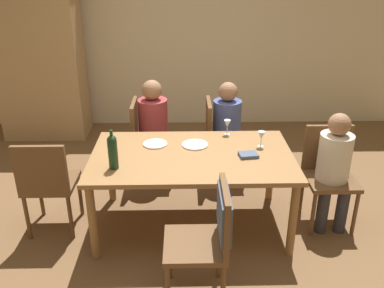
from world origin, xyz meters
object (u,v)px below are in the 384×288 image
(armoire_cabinet, at_px, (39,58))
(person_woman_host, at_px, (229,125))
(wine_glass_centre, at_px, (227,124))
(dinner_plate_host, at_px, (155,144))
(dining_table, at_px, (192,162))
(chair_near, at_px, (213,229))
(chair_far_right, at_px, (219,135))
(chair_far_left, at_px, (146,135))
(person_man_bearded, at_px, (334,164))
(chair_left_end, at_px, (47,181))
(chair_right_end, at_px, (329,169))
(dinner_plate_guest_left, at_px, (195,145))
(person_man_guest, at_px, (156,124))
(wine_bottle_tall_green, at_px, (113,151))
(wine_glass_near_left, at_px, (261,136))

(armoire_cabinet, xyz_separation_m, person_woman_host, (2.42, -1.37, -0.44))
(wine_glass_centre, bearing_deg, dinner_plate_host, -161.54)
(dining_table, relative_size, chair_near, 1.93)
(dining_table, xyz_separation_m, wine_glass_centre, (0.35, 0.45, 0.18))
(chair_far_right, relative_size, person_woman_host, 0.82)
(chair_far_left, bearing_deg, person_man_bearded, 61.97)
(person_man_bearded, bearing_deg, chair_left_end, 1.39)
(chair_left_end, bearing_deg, chair_right_end, 3.93)
(chair_left_end, relative_size, wine_glass_centre, 6.17)
(armoire_cabinet, xyz_separation_m, dinner_plate_guest_left, (2.02, -2.09, -0.36))
(person_man_bearded, bearing_deg, person_woman_host, -47.96)
(armoire_cabinet, xyz_separation_m, person_man_guest, (1.62, -1.37, -0.43))
(chair_right_end, xyz_separation_m, dinner_plate_guest_left, (-1.24, 0.10, 0.21))
(chair_right_end, relative_size, chair_far_left, 1.00)
(chair_far_right, height_order, chair_right_end, same)
(dining_table, relative_size, person_man_bearded, 1.61)
(person_man_bearded, distance_m, wine_bottle_tall_green, 1.94)
(dining_table, relative_size, chair_left_end, 1.93)
(dining_table, bearing_deg, chair_near, -82.25)
(chair_right_end, distance_m, person_woman_host, 1.18)
(person_woman_host, bearing_deg, chair_right_end, 45.71)
(chair_far_left, bearing_deg, armoire_cabinet, -132.37)
(dinner_plate_host, distance_m, dinner_plate_guest_left, 0.37)
(dinner_plate_host, bearing_deg, wine_bottle_tall_green, -123.90)
(wine_glass_near_left, distance_m, wine_glass_centre, 0.41)
(chair_far_left, bearing_deg, wine_bottle_tall_green, -7.89)
(wine_glass_centre, bearing_deg, person_man_guest, 147.55)
(person_man_bearded, bearing_deg, chair_right_end, -90.00)
(dining_table, height_order, person_man_guest, person_man_guest)
(chair_left_end, bearing_deg, person_man_guest, 48.08)
(chair_far_right, distance_m, person_woman_host, 0.16)
(wine_glass_centre, height_order, dinner_plate_guest_left, wine_glass_centre)
(wine_bottle_tall_green, xyz_separation_m, dinner_plate_host, (0.31, 0.46, -0.15))
(chair_near, relative_size, person_man_guest, 0.80)
(chair_left_end, xyz_separation_m, person_man_bearded, (2.54, 0.06, 0.11))
(dining_table, bearing_deg, chair_far_right, 71.01)
(chair_far_left, distance_m, person_man_guest, 0.17)
(person_man_guest, bearing_deg, chair_far_left, -90.00)
(person_man_bearded, height_order, wine_glass_near_left, person_man_bearded)
(chair_near, bearing_deg, armoire_cabinet, 33.53)
(chair_left_end, bearing_deg, wine_glass_centre, 18.24)
(armoire_cabinet, xyz_separation_m, chair_far_left, (1.50, -1.37, -0.56))
(chair_far_right, height_order, wine_glass_centre, chair_far_right)
(chair_right_end, xyz_separation_m, chair_left_end, (-2.54, -0.17, 0.00))
(chair_near, xyz_separation_m, person_woman_host, (0.30, 1.82, 0.06))
(chair_far_right, bearing_deg, armoire_cabinet, -120.76)
(chair_far_right, relative_size, chair_near, 1.00)
(dining_table, xyz_separation_m, person_woman_host, (0.43, 0.91, -0.01))
(chair_left_end, relative_size, person_man_guest, 0.80)
(dining_table, xyz_separation_m, dinner_plate_host, (-0.34, 0.22, 0.08))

